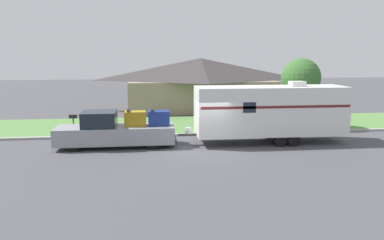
# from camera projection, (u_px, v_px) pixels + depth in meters

# --- Properties ---
(ground_plane) EXTENTS (120.00, 120.00, 0.00)m
(ground_plane) POSITION_uv_depth(u_px,v_px,m) (207.00, 150.00, 19.74)
(ground_plane) COLOR #47474C
(curb_strip) EXTENTS (80.00, 0.30, 0.14)m
(curb_strip) POSITION_uv_depth(u_px,v_px,m) (198.00, 134.00, 23.40)
(curb_strip) COLOR #999993
(curb_strip) RESTS_ON ground_plane
(lawn_strip) EXTENTS (80.00, 7.00, 0.03)m
(lawn_strip) POSITION_uv_depth(u_px,v_px,m) (191.00, 124.00, 26.98)
(lawn_strip) COLOR #568442
(lawn_strip) RESTS_ON ground_plane
(house_across_street) EXTENTS (13.93, 7.55, 4.68)m
(house_across_street) POSITION_uv_depth(u_px,v_px,m) (200.00, 83.00, 34.39)
(house_across_street) COLOR gray
(house_across_street) RESTS_ON ground_plane
(pickup_truck) EXTENTS (6.47, 1.93, 2.06)m
(pickup_truck) POSITION_uv_depth(u_px,v_px,m) (116.00, 131.00, 20.36)
(pickup_truck) COLOR black
(pickup_truck) RESTS_ON ground_plane
(travel_trailer) EXTENTS (9.47, 2.31, 3.50)m
(travel_trailer) POSITION_uv_depth(u_px,v_px,m) (270.00, 110.00, 21.18)
(travel_trailer) COLOR black
(travel_trailer) RESTS_ON ground_plane
(mailbox) EXTENTS (0.48, 0.20, 1.28)m
(mailbox) POSITION_uv_depth(u_px,v_px,m) (73.00, 119.00, 23.38)
(mailbox) COLOR brown
(mailbox) RESTS_ON ground_plane
(tree_in_yard) EXTENTS (2.65, 2.65, 4.76)m
(tree_in_yard) POSITION_uv_depth(u_px,v_px,m) (301.00, 78.00, 25.44)
(tree_in_yard) COLOR brown
(tree_in_yard) RESTS_ON ground_plane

